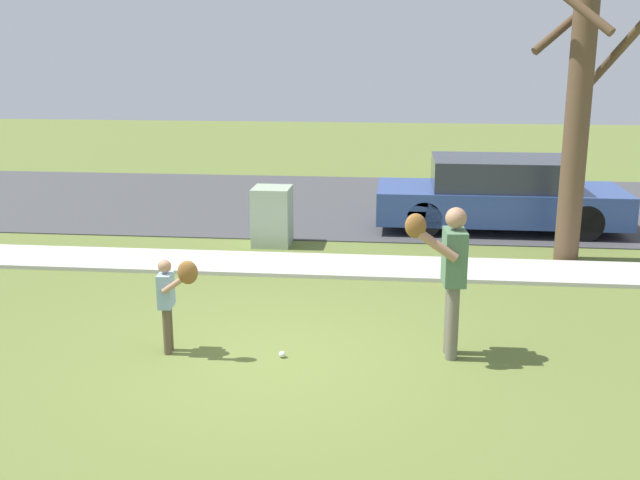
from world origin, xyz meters
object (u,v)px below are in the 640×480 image
Objects in this scene: person_adult at (450,267)px; parked_wagon_blue at (499,195)px; utility_cabinet at (272,216)px; person_child at (172,292)px; baseball at (282,354)px; street_tree_near at (580,93)px.

parked_wagon_blue is (1.30, 6.18, -0.37)m from person_adult.
utility_cabinet is 4.31m from parked_wagon_blue.
person_child is at bearing 0.35° from person_adult.
person_adult reaches higher than parked_wagon_blue.
parked_wagon_blue is at bearing 21.31° from utility_cabinet.
parked_wagon_blue reaches higher than utility_cabinet.
utility_cabinet is at bearing 21.31° from parked_wagon_blue.
street_tree_near reaches higher than baseball.
parked_wagon_blue reaches higher than baseball.
baseball is 0.01× the size of street_tree_near.
street_tree_near is (5.13, 4.38, 1.93)m from person_child.
utility_cabinet is 0.22× the size of parked_wagon_blue.
parked_wagon_blue is (4.01, 1.57, 0.16)m from utility_cabinet.
person_adult is 22.58× the size of baseball.
person_adult is 6.32m from parked_wagon_blue.
person_child is at bearing -179.42° from baseball.
utility_cabinet is at bearing 174.53° from street_tree_near.
person_child is 0.25× the size of parked_wagon_blue.
person_adult is 4.94m from street_tree_near.
person_child is at bearing 56.17° from parked_wagon_blue.
parked_wagon_blue is (3.09, 6.40, 0.62)m from baseball.
person_adult is 1.66× the size of utility_cabinet.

